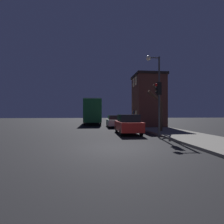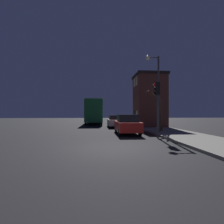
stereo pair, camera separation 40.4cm
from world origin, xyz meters
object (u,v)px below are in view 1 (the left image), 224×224
at_px(car_near_lane, 128,124).
at_px(traffic_light, 159,98).
at_px(bus, 93,110).
at_px(bare_tree, 159,111).
at_px(streetlamp, 156,82).
at_px(car_mid_lane, 115,121).

bearing_deg(car_near_lane, traffic_light, -55.14).
height_order(traffic_light, car_near_lane, traffic_light).
height_order(traffic_light, bus, traffic_light).
relative_size(bare_tree, bus, 0.40).
bearing_deg(streetlamp, bare_tree, 60.57).
relative_size(traffic_light, bare_tree, 0.95).
height_order(bare_tree, car_near_lane, bare_tree).
bearing_deg(bus, streetlamp, -71.03).
distance_m(traffic_light, bare_tree, 3.87).
height_order(traffic_light, car_mid_lane, traffic_light).
height_order(bare_tree, car_mid_lane, bare_tree).
distance_m(streetlamp, bus, 16.31).
bearing_deg(bare_tree, streetlamp, -119.43).
bearing_deg(car_near_lane, streetlamp, -13.59).
height_order(streetlamp, car_mid_lane, streetlamp).
xyz_separation_m(bus, car_mid_lane, (2.83, -7.42, -1.53)).
distance_m(traffic_light, car_mid_lane, 10.22).
height_order(streetlamp, traffic_light, streetlamp).
bearing_deg(traffic_light, car_near_lane, 124.86).
distance_m(streetlamp, car_mid_lane, 8.98).
bearing_deg(streetlamp, car_mid_lane, 107.15).
bearing_deg(streetlamp, car_near_lane, 166.41).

